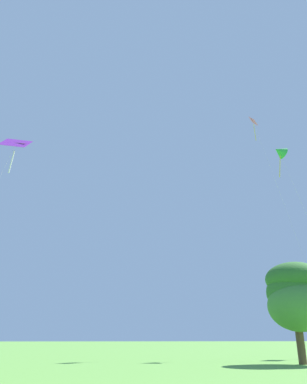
# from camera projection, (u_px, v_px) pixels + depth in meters

# --- Properties ---
(kite_green_small) EXTENTS (3.08, 7.82, 23.45)m
(kite_green_small) POSITION_uv_depth(u_px,v_px,m) (280.00, 152.00, 45.85)
(kite_green_small) COLOR green
(kite_green_small) RESTS_ON ground_plane
(kite_black_large) EXTENTS (3.24, 9.27, 7.58)m
(kite_black_large) POSITION_uv_depth(u_px,v_px,m) (306.00, 292.00, 36.54)
(kite_black_large) COLOR black
(kite_black_large) RESTS_ON ground_plane
(kite_purple_streamer) EXTENTS (4.37, 5.34, 18.73)m
(kite_purple_streamer) POSITION_uv_depth(u_px,v_px,m) (14.00, 150.00, 33.76)
(kite_purple_streamer) COLOR purple
(kite_purple_streamer) RESTS_ON ground_plane
(kite_pink_low) EXTENTS (3.53, 8.22, 28.77)m
(kite_pink_low) POSITION_uv_depth(u_px,v_px,m) (257.00, 133.00, 49.38)
(kite_pink_low) COLOR pink
(kite_pink_low) RESTS_ON ground_plane
(tree_left_oak) EXTENTS (4.53, 4.92, 7.27)m
(tree_left_oak) POSITION_uv_depth(u_px,v_px,m) (296.00, 295.00, 28.92)
(tree_left_oak) COLOR brown
(tree_left_oak) RESTS_ON ground_plane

